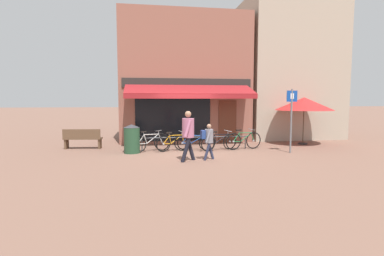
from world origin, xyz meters
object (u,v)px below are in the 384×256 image
(litter_bin, at_px, (132,139))
(cafe_parasol, at_px, (304,104))
(bicycle_black, at_px, (219,142))
(bicycle_green, at_px, (243,140))
(bicycle_orange, at_px, (174,142))
(parking_sign, at_px, (291,114))
(pedestrian_adult, at_px, (188,131))
(park_bench, at_px, (83,138))
(pedestrian_child, at_px, (208,138))
(bicycle_silver, at_px, (150,142))
(bicycle_blue, at_px, (194,142))

(litter_bin, height_order, cafe_parasol, cafe_parasol)
(bicycle_black, bearing_deg, bicycle_green, -16.52)
(bicycle_orange, bearing_deg, parking_sign, -40.74)
(pedestrian_adult, xyz_separation_m, park_bench, (-4.16, 3.30, -0.59))
(park_bench, bearing_deg, parking_sign, -8.57)
(bicycle_orange, relative_size, litter_bin, 1.33)
(bicycle_orange, bearing_deg, pedestrian_adult, -108.65)
(park_bench, bearing_deg, bicycle_black, -6.17)
(bicycle_orange, distance_m, pedestrian_child, 2.33)
(pedestrian_child, distance_m, cafe_parasol, 6.17)
(bicycle_silver, distance_m, bicycle_black, 2.89)
(bicycle_blue, height_order, pedestrian_child, pedestrian_child)
(bicycle_blue, bearing_deg, litter_bin, -170.18)
(bicycle_black, height_order, litter_bin, litter_bin)
(bicycle_blue, relative_size, pedestrian_child, 1.32)
(pedestrian_adult, bearing_deg, litter_bin, 125.41)
(parking_sign, bearing_deg, litter_bin, 171.50)
(bicycle_blue, distance_m, bicycle_black, 1.06)
(bicycle_silver, relative_size, bicycle_black, 1.00)
(pedestrian_adult, height_order, parking_sign, parking_sign)
(pedestrian_adult, bearing_deg, pedestrian_child, -1.45)
(bicycle_black, relative_size, parking_sign, 0.67)
(bicycle_black, distance_m, park_bench, 5.92)
(bicycle_orange, bearing_deg, cafe_parasol, -18.12)
(pedestrian_adult, relative_size, cafe_parasol, 0.65)
(bicycle_blue, relative_size, bicycle_black, 0.99)
(bicycle_orange, xyz_separation_m, park_bench, (-3.87, 1.15, 0.10))
(bicycle_black, bearing_deg, bicycle_blue, 156.73)
(bicycle_blue, xyz_separation_m, bicycle_black, (1.05, -0.04, 0.01))
(bicycle_orange, relative_size, parking_sign, 0.60)
(bicycle_green, distance_m, parking_sign, 2.26)
(parking_sign, xyz_separation_m, cafe_parasol, (1.72, 2.10, 0.38))
(bicycle_orange, xyz_separation_m, parking_sign, (4.60, -1.17, 1.19))
(bicycle_green, xyz_separation_m, park_bench, (-6.87, 1.24, 0.07))
(bicycle_green, bearing_deg, litter_bin, 169.58)
(bicycle_green, distance_m, pedestrian_adult, 3.47)
(bicycle_green, bearing_deg, parking_sign, -46.21)
(bicycle_silver, xyz_separation_m, bicycle_blue, (1.83, -0.15, -0.02))
(parking_sign, bearing_deg, pedestrian_adult, -167.12)
(pedestrian_child, xyz_separation_m, park_bench, (-4.90, 3.19, -0.33))
(litter_bin, bearing_deg, bicycle_black, 0.85)
(litter_bin, height_order, parking_sign, parking_sign)
(bicycle_blue, xyz_separation_m, litter_bin, (-2.55, -0.09, 0.22))
(cafe_parasol, distance_m, park_bench, 10.29)
(parking_sign, bearing_deg, bicycle_blue, 164.56)
(bicycle_orange, bearing_deg, pedestrian_child, -89.65)
(bicycle_green, height_order, cafe_parasol, cafe_parasol)
(pedestrian_adult, bearing_deg, parking_sign, 2.25)
(bicycle_black, xyz_separation_m, park_bench, (-5.77, 1.32, 0.09))
(bicycle_green, relative_size, pedestrian_adult, 0.96)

